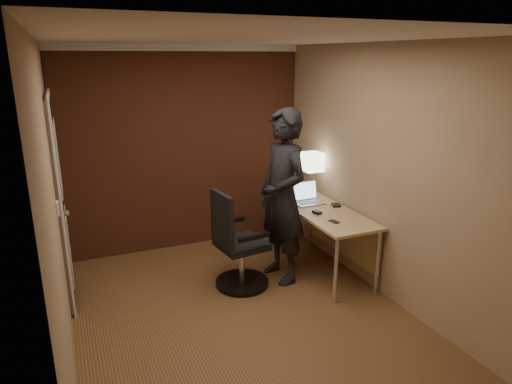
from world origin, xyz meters
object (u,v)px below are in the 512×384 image
desk (328,220)px  wallet (336,205)px  mouse (317,212)px  person (283,197)px  desk_lamp (312,162)px  laptop (307,197)px  office_chair (236,247)px  phone (334,222)px

desk → wallet: wallet is taller
mouse → desk: bearing=11.3°
person → desk_lamp: bearing=120.6°
laptop → office_chair: bearing=-162.7°
desk_lamp → laptop: desk_lamp is taller
phone → wallet: (0.30, 0.43, 0.01)m
desk → mouse: size_ratio=15.00×
mouse → person: 0.43m
desk → laptop: (-0.10, 0.31, 0.19)m
office_chair → person: bearing=0.9°
phone → office_chair: office_chair is taller
office_chair → person: (0.54, 0.01, 0.47)m
desk_lamp → mouse: (-0.27, -0.60, -0.40)m
wallet → laptop: bearing=131.6°
laptop → office_chair: 1.10m
laptop → phone: size_ratio=2.94×
desk_lamp → wallet: size_ratio=4.86×
laptop → office_chair: office_chair is taller
wallet → person: size_ratio=0.06×
desk → phone: phone is taller
desk_lamp → person: 0.84m
laptop → office_chair: (-1.00, -0.31, -0.33)m
desk_lamp → office_chair: desk_lamp is taller
mouse → office_chair: office_chair is taller
phone → person: person is taller
desk → office_chair: office_chair is taller
person → desk: bearing=81.7°
phone → office_chair: (-0.94, 0.39, -0.27)m
mouse → wallet: bearing=9.9°
office_chair → person: 0.72m
desk → person: 0.66m
mouse → person: bearing=152.6°
laptop → person: bearing=-147.1°
desk_lamp → phone: size_ratio=4.65×
phone → wallet: 0.53m
desk → phone: (-0.17, -0.39, 0.13)m
mouse → phone: size_ratio=0.87×
desk → mouse: bearing=-155.9°
desk_lamp → phone: (-0.24, -0.89, -0.41)m
phone → desk_lamp: bearing=66.5°
desk_lamp → laptop: 0.44m
desk → laptop: bearing=107.6°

